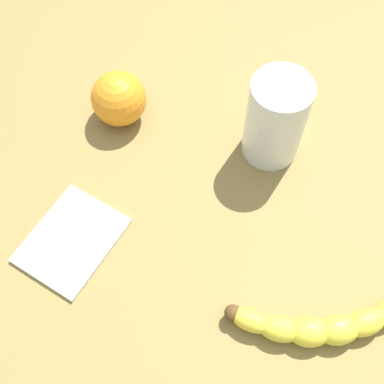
# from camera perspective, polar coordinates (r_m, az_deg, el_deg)

# --- Properties ---
(wooden_tabletop) EXTENTS (1.20, 1.20, 0.03)m
(wooden_tabletop) POSITION_cam_1_polar(r_m,az_deg,el_deg) (0.66, 6.94, -6.16)
(wooden_tabletop) COLOR olive
(wooden_tabletop) RESTS_ON ground
(banana) EXTENTS (0.08, 0.21, 0.03)m
(banana) POSITION_cam_1_polar(r_m,az_deg,el_deg) (0.61, 14.25, -14.03)
(banana) COLOR yellow
(banana) RESTS_ON wooden_tabletop
(smoothie_glass) EXTENTS (0.08, 0.08, 0.13)m
(smoothie_glass) POSITION_cam_1_polar(r_m,az_deg,el_deg) (0.67, 9.19, 7.66)
(smoothie_glass) COLOR silver
(smoothie_glass) RESTS_ON wooden_tabletop
(orange_fruit) EXTENTS (0.08, 0.08, 0.08)m
(orange_fruit) POSITION_cam_1_polar(r_m,az_deg,el_deg) (0.72, -8.12, 10.20)
(orange_fruit) COLOR orange
(orange_fruit) RESTS_ON wooden_tabletop
(folded_napkin) EXTENTS (0.15, 0.14, 0.01)m
(folded_napkin) POSITION_cam_1_polar(r_m,az_deg,el_deg) (0.66, -13.20, -5.24)
(folded_napkin) COLOR white
(folded_napkin) RESTS_ON wooden_tabletop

